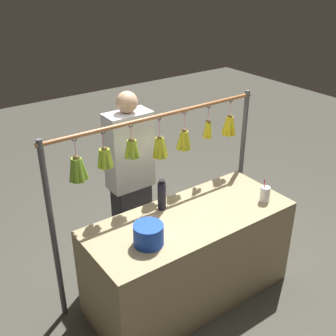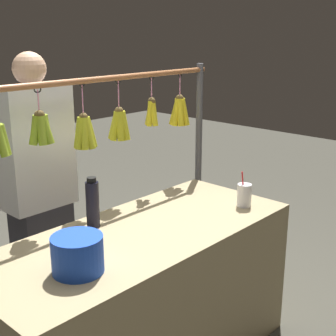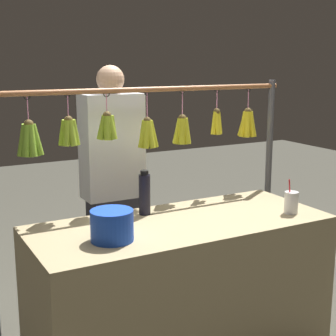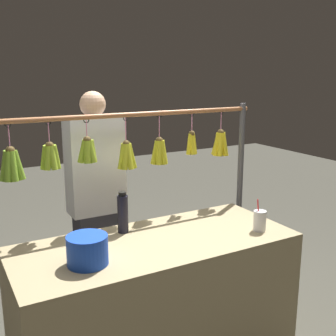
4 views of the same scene
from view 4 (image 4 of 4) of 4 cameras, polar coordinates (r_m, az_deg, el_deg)
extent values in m
cube|color=tan|center=(2.72, -1.59, -17.65)|extent=(1.69, 0.71, 0.80)
cylinder|color=#4C4C51|center=(3.38, 9.65, -4.60)|extent=(0.04, 0.04, 1.55)
cylinder|color=#9E6038|center=(2.73, -5.83, 7.19)|extent=(1.98, 0.03, 0.03)
torus|color=black|center=(3.11, 7.26, 7.54)|extent=(0.04, 0.01, 0.04)
cylinder|color=pink|center=(3.12, 7.22, 6.14)|extent=(0.01, 0.01, 0.15)
sphere|color=brown|center=(3.13, 7.18, 4.80)|extent=(0.05, 0.05, 0.05)
cylinder|color=yellow|center=(3.13, 6.67, 3.22)|extent=(0.07, 0.04, 0.18)
cylinder|color=yellow|center=(3.11, 7.12, 3.16)|extent=(0.07, 0.07, 0.18)
cylinder|color=yellow|center=(3.13, 7.63, 3.20)|extent=(0.06, 0.07, 0.18)
cylinder|color=yellow|center=(3.16, 7.59, 3.28)|extent=(0.06, 0.04, 0.18)
cylinder|color=yellow|center=(3.17, 7.07, 3.34)|extent=(0.06, 0.07, 0.18)
cylinder|color=yellow|center=(3.15, 6.64, 3.29)|extent=(0.06, 0.08, 0.18)
torus|color=black|center=(2.97, 3.28, 7.36)|extent=(0.04, 0.02, 0.04)
cylinder|color=pink|center=(2.98, 3.26, 6.01)|extent=(0.01, 0.01, 0.14)
sphere|color=brown|center=(2.99, 3.24, 4.70)|extent=(0.04, 0.04, 0.04)
cylinder|color=yellow|center=(2.99, 2.97, 3.26)|extent=(0.05, 0.04, 0.15)
cylinder|color=yellow|center=(2.98, 3.37, 3.24)|extent=(0.04, 0.07, 0.15)
cylinder|color=yellow|center=(3.01, 3.50, 3.31)|extent=(0.05, 0.04, 0.15)
cylinder|color=yellow|center=(3.01, 3.05, 3.34)|extent=(0.03, 0.07, 0.15)
torus|color=black|center=(2.84, -1.20, 7.11)|extent=(0.04, 0.01, 0.04)
cylinder|color=pink|center=(2.85, -1.19, 5.40)|extent=(0.01, 0.01, 0.17)
sphere|color=brown|center=(2.86, -1.18, 3.75)|extent=(0.05, 0.05, 0.05)
cylinder|color=gold|center=(2.86, -1.72, 2.11)|extent=(0.07, 0.04, 0.17)
cylinder|color=gold|center=(2.85, -1.22, 2.04)|extent=(0.06, 0.06, 0.17)
cylinder|color=gold|center=(2.86, -0.67, 2.09)|extent=(0.05, 0.06, 0.17)
cylinder|color=gold|center=(2.89, -0.65, 2.20)|extent=(0.07, 0.04, 0.17)
cylinder|color=gold|center=(2.90, -1.13, 2.26)|extent=(0.06, 0.07, 0.17)
cylinder|color=gold|center=(2.89, -1.67, 2.21)|extent=(0.06, 0.08, 0.17)
torus|color=black|center=(2.73, -5.76, 6.82)|extent=(0.04, 0.01, 0.04)
cylinder|color=pink|center=(2.74, -5.72, 5.04)|extent=(0.01, 0.01, 0.17)
sphere|color=brown|center=(2.76, -5.68, 3.31)|extent=(0.05, 0.05, 0.05)
cylinder|color=gold|center=(2.75, -6.20, 1.53)|extent=(0.08, 0.04, 0.17)
cylinder|color=gold|center=(2.74, -5.81, 1.48)|extent=(0.06, 0.07, 0.17)
cylinder|color=gold|center=(2.74, -5.30, 1.51)|extent=(0.04, 0.08, 0.17)
cylinder|color=gold|center=(2.77, -4.99, 1.63)|extent=(0.07, 0.05, 0.17)
cylinder|color=gold|center=(2.79, -5.25, 1.72)|extent=(0.06, 0.05, 0.17)
cylinder|color=gold|center=(2.80, -5.67, 1.73)|extent=(0.05, 0.07, 0.17)
cylinder|color=gold|center=(2.78, -6.24, 1.64)|extent=(0.05, 0.05, 0.17)
torus|color=black|center=(2.64, -11.06, 6.42)|extent=(0.04, 0.01, 0.04)
cylinder|color=pink|center=(2.65, -11.00, 5.04)|extent=(0.01, 0.01, 0.12)
sphere|color=brown|center=(2.66, -10.94, 3.71)|extent=(0.05, 0.05, 0.05)
cylinder|color=#8EAD28|center=(2.66, -11.48, 2.17)|extent=(0.08, 0.04, 0.15)
cylinder|color=#8EAD28|center=(2.64, -10.93, 2.11)|extent=(0.05, 0.06, 0.15)
cylinder|color=#8EAD28|center=(2.65, -10.37, 2.18)|extent=(0.06, 0.07, 0.15)
cylinder|color=#8EAD28|center=(2.68, -10.26, 2.29)|extent=(0.06, 0.04, 0.14)
cylinder|color=#8EAD28|center=(2.70, -10.74, 2.35)|extent=(0.06, 0.07, 0.15)
cylinder|color=#8EAD28|center=(2.69, -11.30, 2.30)|extent=(0.05, 0.07, 0.15)
torus|color=black|center=(2.58, -15.99, 6.00)|extent=(0.04, 0.01, 0.04)
cylinder|color=pink|center=(2.58, -15.90, 4.45)|extent=(0.01, 0.01, 0.14)
sphere|color=brown|center=(2.59, -15.80, 2.96)|extent=(0.05, 0.05, 0.05)
cylinder|color=#8DAC28|center=(2.61, -16.42, 1.35)|extent=(0.06, 0.04, 0.15)
cylinder|color=#8DAC28|center=(2.58, -16.03, 1.26)|extent=(0.06, 0.06, 0.15)
cylinder|color=#8DAC28|center=(2.58, -15.39, 1.30)|extent=(0.05, 0.07, 0.15)
cylinder|color=#8DAC28|center=(2.60, -15.02, 1.41)|extent=(0.06, 0.05, 0.15)
cylinder|color=#8DAC28|center=(2.63, -15.13, 1.52)|extent=(0.05, 0.04, 0.15)
cylinder|color=#8DAC28|center=(2.64, -15.77, 1.54)|extent=(0.04, 0.07, 0.15)
cylinder|color=#8DAC28|center=(2.63, -16.25, 1.46)|extent=(0.05, 0.05, 0.15)
torus|color=black|center=(2.53, -20.93, 5.54)|extent=(0.04, 0.02, 0.04)
cylinder|color=pink|center=(2.54, -20.79, 3.85)|extent=(0.01, 0.01, 0.15)
sphere|color=brown|center=(2.56, -20.66, 2.22)|extent=(0.05, 0.05, 0.05)
cylinder|color=#77A52B|center=(2.56, -21.27, 0.21)|extent=(0.08, 0.04, 0.18)
cylinder|color=#77A52B|center=(2.54, -20.91, 0.14)|extent=(0.06, 0.07, 0.18)
cylinder|color=#77A52B|center=(2.54, -20.31, 0.17)|extent=(0.04, 0.08, 0.18)
cylinder|color=#77A52B|center=(2.57, -19.72, 0.35)|extent=(0.08, 0.05, 0.18)
cylinder|color=#77A52B|center=(2.59, -19.92, 0.47)|extent=(0.08, 0.07, 0.18)
cylinder|color=#77A52B|center=(2.61, -20.40, 0.48)|extent=(0.06, 0.08, 0.18)
cylinder|color=#77A52B|center=(2.60, -21.09, 0.38)|extent=(0.06, 0.06, 0.18)
cylinder|color=black|center=(2.64, -6.17, -6.26)|extent=(0.07, 0.07, 0.24)
cylinder|color=black|center=(2.60, -6.24, -3.52)|extent=(0.05, 0.05, 0.02)
cylinder|color=blue|center=(2.26, -10.90, -10.91)|extent=(0.22, 0.22, 0.16)
cylinder|color=silver|center=(2.73, 12.35, -7.02)|extent=(0.08, 0.08, 0.13)
cylinder|color=red|center=(2.71, 12.20, -6.32)|extent=(0.01, 0.04, 0.20)
cube|color=#2D2D38|center=(3.27, -9.36, -12.39)|extent=(0.32, 0.21, 0.79)
cube|color=silver|center=(3.03, -9.88, 0.32)|extent=(0.39, 0.21, 0.69)
sphere|color=tan|center=(2.97, -10.21, 8.54)|extent=(0.18, 0.18, 0.18)
camera|label=1|loc=(1.07, -135.30, 42.98)|focal=44.66mm
camera|label=2|loc=(0.65, -70.73, 2.75)|focal=51.05mm
camera|label=3|loc=(0.44, -163.34, -25.67)|focal=54.85mm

